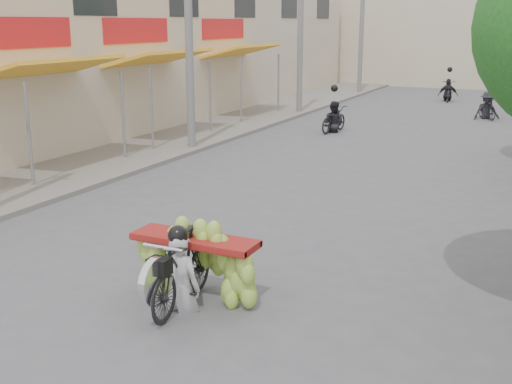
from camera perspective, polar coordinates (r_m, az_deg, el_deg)
The scene contains 11 objects.
ground at distance 7.91m, azimuth -17.44°, elevation -15.18°, with size 120.00×120.00×0.00m, color #58575D.
sidewalk_left at distance 23.47m, azimuth -5.30°, elevation 5.47°, with size 4.00×60.00×0.12m, color slate.
shophouse_row_left at distance 25.31m, azimuth -16.67°, elevation 12.30°, with size 9.77×40.00×6.00m.
far_building at distance 43.16m, azimuth 19.57°, elevation 13.56°, with size 20.00×6.00×7.00m, color beige.
utility_pole_mid at distance 19.76m, azimuth -6.03°, elevation 15.25°, with size 0.60×0.24×8.00m.
utility_pole_far at distance 27.85m, azimuth 3.99°, elevation 15.16°, with size 0.60×0.24×8.00m.
utility_pole_back at distance 36.37m, azimuth 9.40°, elevation 14.93°, with size 0.60×0.24×8.00m.
banana_motorbike at distance 9.04m, azimuth -6.19°, elevation -5.86°, with size 2.20×1.93×2.03m.
bg_motorbike_a at distance 23.45m, azimuth 6.92°, elevation 7.09°, with size 0.85×1.71×1.95m.
bg_motorbike_b at distance 28.07m, azimuth 19.93°, elevation 7.86°, with size 1.19×1.55×1.95m.
bg_motorbike_c at distance 33.98m, azimuth 16.75°, elevation 9.04°, with size 1.04×1.78×1.95m.
Camera 1 is at (4.86, -4.89, 3.87)m, focal length 45.00 mm.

